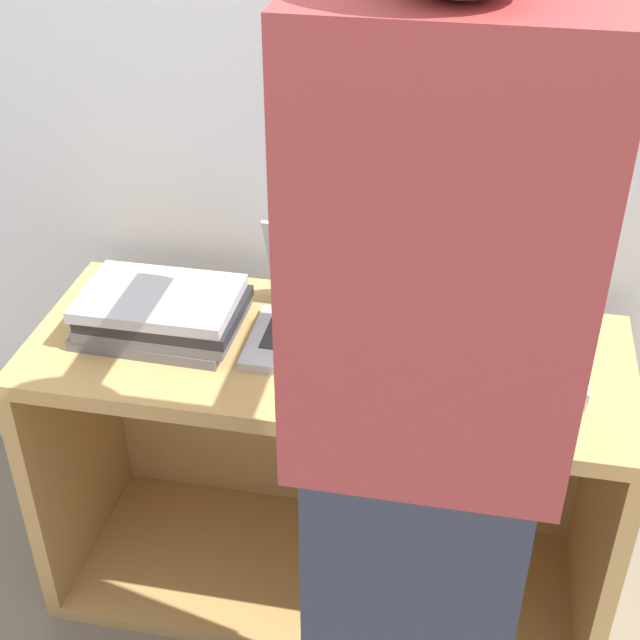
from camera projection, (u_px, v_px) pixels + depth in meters
The scene contains 6 objects.
wall_back at pixel (360, 55), 1.85m from camera, with size 8.00×0.05×2.40m.
cart at pixel (331, 454), 2.09m from camera, with size 1.25×0.50×0.70m.
laptop_open at pixel (332, 316), 1.86m from camera, with size 0.32×0.32×0.22m.
laptop_stack_left at pixel (162, 313), 1.87m from camera, with size 0.34×0.23×0.10m.
laptop_stack_right at pixel (501, 354), 1.76m from camera, with size 0.34×0.23×0.07m.
person at pixel (424, 435), 1.33m from camera, with size 0.40×0.53×1.75m.
Camera 1 is at (0.28, -1.23, 1.76)m, focal length 50.00 mm.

